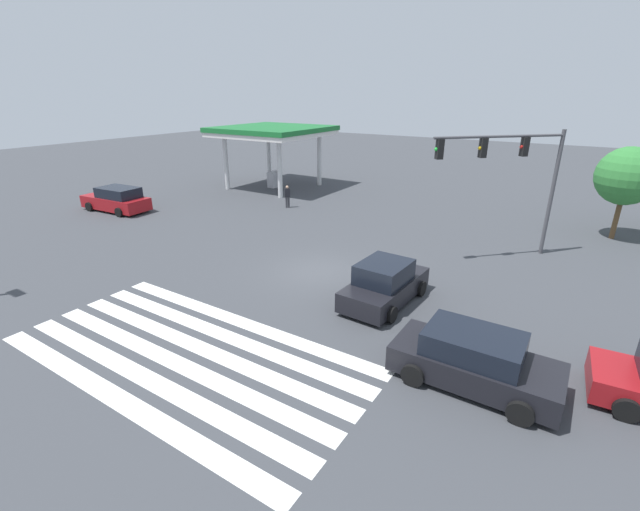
% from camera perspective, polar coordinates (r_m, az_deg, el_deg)
% --- Properties ---
extents(ground_plane, '(120.84, 120.84, 0.00)m').
position_cam_1_polar(ground_plane, '(19.10, -0.00, -2.25)').
color(ground_plane, '#3D3F44').
extents(crosswalk_markings, '(11.50, 5.35, 0.01)m').
position_cam_1_polar(crosswalk_markings, '(14.08, -17.29, -12.47)').
color(crosswalk_markings, silver).
rests_on(crosswalk_markings, ground_plane).
extents(traffic_signal_mast, '(4.62, 4.62, 5.96)m').
position_cam_1_polar(traffic_signal_mast, '(21.58, 24.49, 10.93)').
color(traffic_signal_mast, '#47474C').
rests_on(traffic_signal_mast, ground_plane).
extents(car_0, '(4.40, 2.15, 1.56)m').
position_cam_1_polar(car_0, '(12.64, 19.83, -13.01)').
color(car_0, black).
rests_on(car_0, ground_plane).
extents(car_2, '(2.24, 4.25, 1.66)m').
position_cam_1_polar(car_2, '(16.37, 8.62, -3.78)').
color(car_2, black).
rests_on(car_2, ground_plane).
extents(car_3, '(4.94, 2.40, 1.62)m').
position_cam_1_polar(car_3, '(31.90, -25.49, 6.73)').
color(car_3, maroon).
rests_on(car_3, ground_plane).
extents(gas_station_canopy, '(7.96, 7.96, 4.90)m').
position_cam_1_polar(gas_station_canopy, '(36.06, -6.34, 15.86)').
color(gas_station_canopy, silver).
rests_on(gas_station_canopy, ground_plane).
extents(pedestrian, '(0.41, 0.41, 1.54)m').
position_cam_1_polar(pedestrian, '(29.76, -4.37, 7.98)').
color(pedestrian, '#38383D').
rests_on(pedestrian, ground_plane).
extents(tree_corner_c, '(3.03, 3.03, 4.94)m').
position_cam_1_polar(tree_corner_c, '(27.75, 35.75, 8.57)').
color(tree_corner_c, brown).
rests_on(tree_corner_c, ground_plane).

